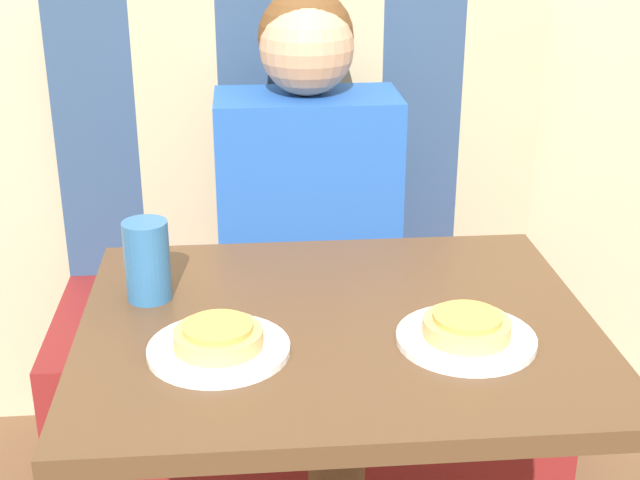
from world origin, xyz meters
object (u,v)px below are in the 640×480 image
at_px(person, 307,162).
at_px(pizza_right, 467,326).
at_px(plate_right, 466,339).
at_px(pizza_left, 218,336).
at_px(plate_left, 219,349).
at_px(drinking_cup, 147,261).

distance_m(person, pizza_right, 0.78).
bearing_deg(person, plate_right, -75.87).
bearing_deg(person, pizza_left, -104.13).
xyz_separation_m(plate_left, pizza_left, (0.00, 0.00, 0.02)).
distance_m(plate_left, pizza_right, 0.38).
bearing_deg(person, plate_left, -104.13).
bearing_deg(pizza_left, person, 75.87).
bearing_deg(pizza_left, drinking_cup, 121.09).
relative_size(person, pizza_left, 5.52).
distance_m(plate_right, pizza_right, 0.02).
height_order(person, pizza_right, person).
xyz_separation_m(pizza_right, drinking_cup, (-0.50, 0.20, 0.04)).
height_order(pizza_right, drinking_cup, drinking_cup).
bearing_deg(plate_left, drinking_cup, 121.09).
relative_size(plate_left, pizza_left, 1.60).
height_order(plate_right, pizza_left, pizza_left).
distance_m(person, pizza_left, 0.78).
distance_m(plate_right, drinking_cup, 0.54).
height_order(plate_left, pizza_left, pizza_left).
xyz_separation_m(person, plate_right, (0.19, -0.76, -0.06)).
relative_size(pizza_right, drinking_cup, 0.97).
xyz_separation_m(plate_left, plate_right, (0.38, 0.00, 0.00)).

